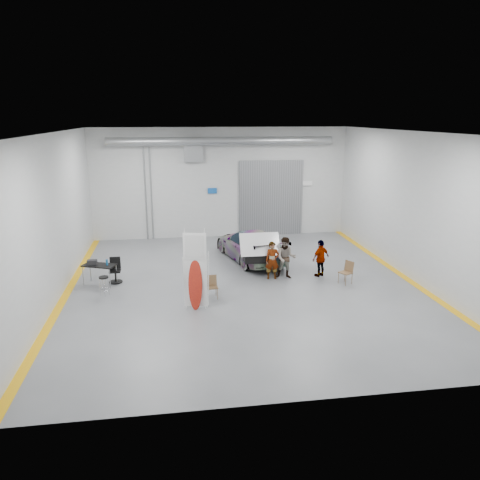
{
  "coord_description": "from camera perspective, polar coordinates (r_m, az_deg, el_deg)",
  "views": [
    {
      "loc": [
        -2.77,
        -17.45,
        6.6
      ],
      "look_at": [
        0.06,
        1.42,
        1.5
      ],
      "focal_mm": 35.0,
      "sensor_mm": 36.0,
      "label": 1
    }
  ],
  "objects": [
    {
      "name": "folding_chair_near",
      "position": [
        17.52,
        -3.41,
        -6.27
      ],
      "size": [
        0.43,
        0.44,
        0.85
      ],
      "rotation": [
        0.0,
        0.0,
        0.07
      ],
      "color": "brown",
      "rests_on": "ground"
    },
    {
      "name": "room_shell",
      "position": [
        20.06,
        0.17,
        7.74
      ],
      "size": [
        14.02,
        16.18,
        6.01
      ],
      "color": "#B3B6B8",
      "rests_on": "ground"
    },
    {
      "name": "person_a",
      "position": [
        19.39,
        3.96,
        -2.5
      ],
      "size": [
        0.6,
        0.41,
        1.59
      ],
      "primitive_type": "imported",
      "rotation": [
        0.0,
        0.0,
        -0.05
      ],
      "color": "#947051",
      "rests_on": "ground"
    },
    {
      "name": "work_table",
      "position": [
        19.57,
        -17.0,
        -2.91
      ],
      "size": [
        1.44,
        1.1,
        1.06
      ],
      "rotation": [
        0.0,
        0.0,
        -0.39
      ],
      "color": "gray",
      "rests_on": "ground"
    },
    {
      "name": "folding_chair_far",
      "position": [
        19.4,
        12.7,
        -4.41
      ],
      "size": [
        0.58,
        0.71,
        0.93
      ],
      "rotation": [
        0.0,
        0.0,
        -1.08
      ],
      "color": "brown",
      "rests_on": "ground"
    },
    {
      "name": "office_chair",
      "position": [
        19.71,
        -14.95,
        -3.76
      ],
      "size": [
        0.54,
        0.54,
        1.02
      ],
      "rotation": [
        0.0,
        0.0,
        -0.01
      ],
      "color": "black",
      "rests_on": "ground"
    },
    {
      "name": "person_b",
      "position": [
        19.5,
        5.62,
        -2.18
      ],
      "size": [
        1.0,
        0.86,
        1.76
      ],
      "primitive_type": "imported",
      "rotation": [
        0.0,
        0.0,
        -0.26
      ],
      "color": "slate",
      "rests_on": "ground"
    },
    {
      "name": "surfboard_display",
      "position": [
        16.28,
        -5.29,
        -4.54
      ],
      "size": [
        0.82,
        0.35,
        2.92
      ],
      "rotation": [
        0.0,
        0.0,
        -0.22
      ],
      "color": "white",
      "rests_on": "ground"
    },
    {
      "name": "trunk_lid",
      "position": [
        19.64,
        2.4,
        -0.25
      ],
      "size": [
        1.67,
        1.02,
        0.04
      ],
      "primitive_type": "cube",
      "color": "silver",
      "rests_on": "sedan_car"
    },
    {
      "name": "sedan_car",
      "position": [
        21.94,
        1.29,
        -0.6
      ],
      "size": [
        3.11,
        5.28,
        1.43
      ],
      "primitive_type": "imported",
      "rotation": [
        0.0,
        0.0,
        3.38
      ],
      "color": "white",
      "rests_on": "ground"
    },
    {
      "name": "shop_stool",
      "position": [
        18.44,
        -16.21,
        -5.41
      ],
      "size": [
        0.38,
        0.38,
        0.74
      ],
      "rotation": [
        0.0,
        0.0,
        0.32
      ],
      "color": "black",
      "rests_on": "ground"
    },
    {
      "name": "ground",
      "position": [
        18.86,
        0.46,
        -5.52
      ],
      "size": [
        16.0,
        16.0,
        0.0
      ],
      "primitive_type": "plane",
      "color": "slate",
      "rests_on": "ground"
    },
    {
      "name": "person_c",
      "position": [
        19.93,
        9.81,
        -2.2
      ],
      "size": [
        0.99,
        0.79,
        1.59
      ],
      "primitive_type": "imported",
      "rotation": [
        0.0,
        0.0,
        3.66
      ],
      "color": "#9F6535",
      "rests_on": "ground"
    }
  ]
}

